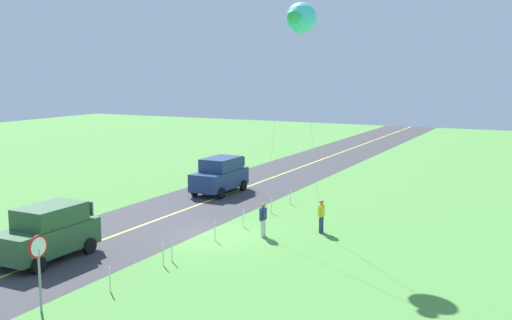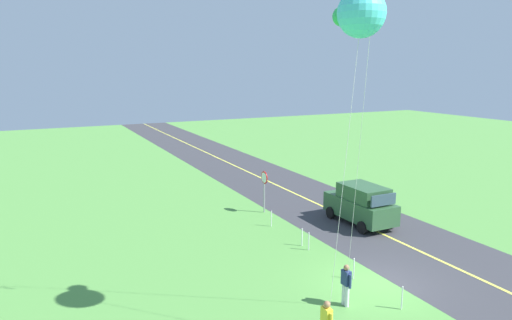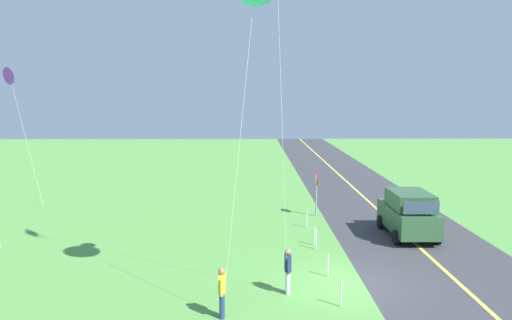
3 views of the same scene
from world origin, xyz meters
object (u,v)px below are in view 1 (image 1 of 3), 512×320
object	(u,v)px
stop_sign	(39,258)
person_adult_near	(321,215)
car_suv_foreground	(48,232)
kite_red_low	(301,18)
car_parked_west_near	(220,175)
person_adult_companion	(263,219)

from	to	relation	value
stop_sign	person_adult_near	world-z (taller)	stop_sign
car_suv_foreground	stop_sign	xyz separation A→B (m)	(4.21, 3.92, 0.65)
kite_red_low	person_adult_near	bearing A→B (deg)	106.80
car_parked_west_near	stop_sign	xyz separation A→B (m)	(19.30, 4.53, 0.65)
car_parked_west_near	person_adult_companion	bearing A→B (deg)	41.10
car_suv_foreground	stop_sign	size ratio (longest dim) A/B	1.72
car_suv_foreground	kite_red_low	xyz separation A→B (m)	(-8.66, 7.51, 8.98)
person_adult_companion	kite_red_low	xyz separation A→B (m)	(-1.58, 1.13, 9.27)
car_suv_foreground	person_adult_companion	distance (m)	9.54
car_parked_west_near	person_adult_companion	size ratio (longest dim) A/B	2.75
kite_red_low	car_suv_foreground	bearing A→B (deg)	-40.93
stop_sign	person_adult_near	xyz separation A→B (m)	(-13.19, 4.64, -0.94)
person_adult_near	person_adult_companion	xyz separation A→B (m)	(1.90, -2.18, 0.00)
person_adult_near	car_parked_west_near	bearing A→B (deg)	44.67
person_adult_near	person_adult_companion	size ratio (longest dim) A/B	1.00
car_suv_foreground	car_parked_west_near	xyz separation A→B (m)	(-15.10, -0.61, 0.00)
stop_sign	kite_red_low	size ratio (longest dim) A/B	0.24
car_suv_foreground	stop_sign	distance (m)	5.79
person_adult_near	kite_red_low	bearing A→B (deg)	95.17
person_adult_companion	kite_red_low	size ratio (longest dim) A/B	0.15
car_suv_foreground	car_parked_west_near	size ratio (longest dim) A/B	1.00
car_suv_foreground	person_adult_near	size ratio (longest dim) A/B	2.75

